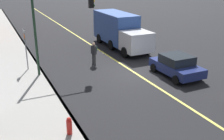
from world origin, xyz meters
name	(u,v)px	position (x,y,z in m)	size (l,w,h in m)	color
ground	(136,73)	(0.00, 0.00, 0.00)	(200.00, 200.00, 0.00)	black
sidewalk_slab	(22,92)	(0.00, 7.63, 0.07)	(80.00, 3.65, 0.15)	gray
curb_edge	(52,87)	(0.00, 5.89, 0.07)	(80.00, 0.16, 0.15)	slate
lane_stripe_center	(136,73)	(0.00, 0.00, 0.01)	(80.00, 0.16, 0.01)	#D8CC4C
car_navy	(176,65)	(-1.57, -2.25, 0.75)	(3.80, 2.12, 1.46)	navy
truck_blue	(119,30)	(6.76, -2.09, 1.64)	(7.91, 2.42, 3.11)	silver
pedestrian_with_backpack	(94,52)	(2.99, 1.91, 1.02)	(0.46, 0.45, 1.74)	#383838
traffic_light_mast	(59,18)	(2.21, 4.59, 3.84)	(0.28, 4.22, 5.57)	#1E3823
street_sign_post	(26,47)	(3.67, 6.71, 1.81)	(0.60, 0.08, 3.08)	slate
fire_hydrant	(69,127)	(-5.50, 6.41, 0.47)	(0.24, 0.24, 0.94)	red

